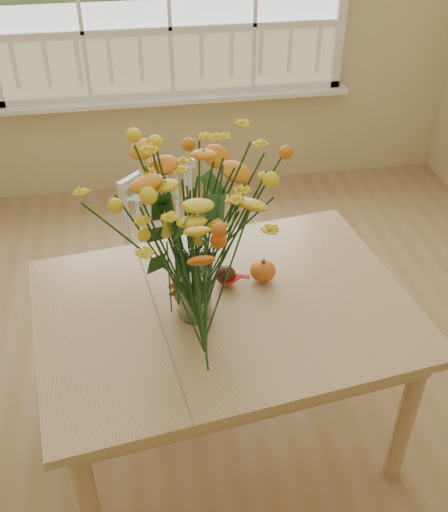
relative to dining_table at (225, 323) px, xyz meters
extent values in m
cube|color=#9F7E4D|center=(0.01, 0.03, -0.67)|extent=(4.00, 4.50, 0.01)
cube|color=white|center=(0.01, 2.21, 0.03)|extent=(2.42, 0.12, 0.03)
cube|color=tan|center=(0.00, 0.00, 0.07)|extent=(1.53, 1.19, 0.04)
cube|color=tan|center=(0.00, 0.00, 0.00)|extent=(1.39, 1.05, 0.10)
cylinder|color=tan|center=(-0.55, -0.49, -0.30)|extent=(0.07, 0.07, 0.71)
cylinder|color=tan|center=(-0.66, 0.32, -0.30)|extent=(0.07, 0.07, 0.71)
cylinder|color=tan|center=(0.66, -0.32, -0.30)|extent=(0.07, 0.07, 0.71)
cylinder|color=tan|center=(0.55, 0.49, -0.30)|extent=(0.07, 0.07, 0.71)
cube|color=white|center=(-0.12, 0.69, -0.24)|extent=(0.55, 0.54, 0.05)
cube|color=white|center=(-0.20, 0.84, -0.01)|extent=(0.39, 0.22, 0.47)
cylinder|color=white|center=(-0.20, 0.49, -0.46)|extent=(0.03, 0.03, 0.40)
cylinder|color=white|center=(-0.33, 0.76, -0.46)|extent=(0.03, 0.03, 0.40)
cylinder|color=white|center=(0.09, 0.63, -0.46)|extent=(0.03, 0.03, 0.40)
cylinder|color=white|center=(-0.05, 0.90, -0.46)|extent=(0.03, 0.03, 0.40)
cylinder|color=white|center=(-0.11, -0.03, 0.23)|extent=(0.12, 0.12, 0.28)
ellipsoid|color=orange|center=(0.17, 0.13, 0.13)|extent=(0.10, 0.10, 0.08)
cylinder|color=#CCB78C|center=(-0.14, 0.03, 0.10)|extent=(0.07, 0.07, 0.01)
ellipsoid|color=brown|center=(-0.14, 0.03, 0.14)|extent=(0.10, 0.08, 0.07)
ellipsoid|color=#38160F|center=(0.02, 0.14, 0.13)|extent=(0.08, 0.08, 0.07)
camera|label=1|loc=(-0.28, -1.69, 1.59)|focal=42.00mm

